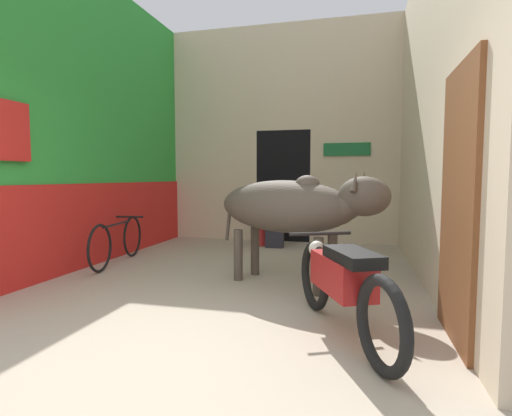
{
  "coord_description": "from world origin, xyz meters",
  "views": [
    {
      "loc": [
        1.44,
        -2.33,
        1.26
      ],
      "look_at": [
        0.25,
        2.4,
        0.88
      ],
      "focal_mm": 28.0,
      "sensor_mm": 36.0,
      "label": 1
    }
  ],
  "objects": [
    {
      "name": "ground_plane",
      "position": [
        0.0,
        0.0,
        0.0
      ],
      "size": [
        30.0,
        30.0,
        0.0
      ],
      "primitive_type": "plane",
      "color": "tan"
    },
    {
      "name": "wall_left_shopfront",
      "position": [
        -2.29,
        2.65,
        2.02
      ],
      "size": [
        0.25,
        5.33,
        4.17
      ],
      "color": "green",
      "rests_on": "ground_plane"
    },
    {
      "name": "wall_back_with_doorway",
      "position": [
        0.02,
        5.56,
        1.75
      ],
      "size": [
        4.42,
        0.93,
        4.17
      ],
      "color": "beige",
      "rests_on": "ground_plane"
    },
    {
      "name": "wall_right_with_door",
      "position": [
        2.3,
        2.62,
        2.06
      ],
      "size": [
        0.22,
        5.33,
        4.17
      ],
      "color": "beige",
      "rests_on": "ground_plane"
    },
    {
      "name": "cow",
      "position": [
        0.74,
        2.19,
        0.92
      ],
      "size": [
        2.14,
        1.23,
        1.33
      ],
      "color": "#4C4238",
      "rests_on": "ground_plane"
    },
    {
      "name": "motorcycle_near",
      "position": [
        1.35,
        0.83,
        0.43
      ],
      "size": [
        0.93,
        1.79,
        0.76
      ],
      "color": "black",
      "rests_on": "ground_plane"
    },
    {
      "name": "bicycle",
      "position": [
        -1.91,
        2.74,
        0.33
      ],
      "size": [
        0.44,
        1.7,
        0.66
      ],
      "color": "black",
      "rests_on": "ground_plane"
    },
    {
      "name": "shopkeeper_seated",
      "position": [
        0.04,
        4.7,
        0.57
      ],
      "size": [
        0.45,
        0.33,
        1.1
      ],
      "color": "#282833",
      "rests_on": "ground_plane"
    },
    {
      "name": "plastic_stool",
      "position": [
        -0.25,
        4.76,
        0.21
      ],
      "size": [
        0.37,
        0.37,
        0.38
      ],
      "color": "red",
      "rests_on": "ground_plane"
    }
  ]
}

